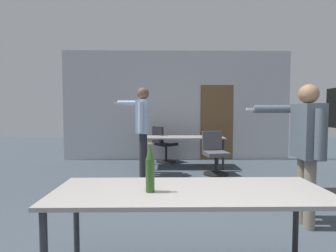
{
  "coord_description": "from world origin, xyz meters",
  "views": [
    {
      "loc": [
        -0.34,
        -1.5,
        1.32
      ],
      "look_at": [
        -0.28,
        2.59,
        1.1
      ],
      "focal_mm": 28.0,
      "sensor_mm": 36.0,
      "label": 1
    }
  ],
  "objects_px": {
    "office_chair_mid_tucked": "(164,145)",
    "person_right_polo": "(306,141)",
    "office_chair_far_right": "(215,154)",
    "person_center_tall": "(142,122)",
    "beer_bottle": "(150,169)"
  },
  "relations": [
    {
      "from": "person_right_polo",
      "to": "office_chair_far_right",
      "type": "xyz_separation_m",
      "value": [
        -0.55,
        2.57,
        -0.58
      ]
    },
    {
      "from": "office_chair_far_right",
      "to": "office_chair_mid_tucked",
      "type": "bearing_deg",
      "value": -58.24
    },
    {
      "from": "person_center_tall",
      "to": "office_chair_far_right",
      "type": "height_order",
      "value": "person_center_tall"
    },
    {
      "from": "beer_bottle",
      "to": "person_center_tall",
      "type": "bearing_deg",
      "value": 95.74
    },
    {
      "from": "beer_bottle",
      "to": "office_chair_far_right",
      "type": "bearing_deg",
      "value": 71.88
    },
    {
      "from": "office_chair_mid_tucked",
      "to": "person_right_polo",
      "type": "bearing_deg",
      "value": -11.34
    },
    {
      "from": "office_chair_far_right",
      "to": "office_chair_mid_tucked",
      "type": "relative_size",
      "value": 0.96
    },
    {
      "from": "office_chair_far_right",
      "to": "beer_bottle",
      "type": "bearing_deg",
      "value": 62.74
    },
    {
      "from": "person_right_polo",
      "to": "beer_bottle",
      "type": "bearing_deg",
      "value": 123.3
    },
    {
      "from": "person_right_polo",
      "to": "person_center_tall",
      "type": "relative_size",
      "value": 0.9
    },
    {
      "from": "person_right_polo",
      "to": "office_chair_mid_tucked",
      "type": "height_order",
      "value": "person_right_polo"
    },
    {
      "from": "office_chair_mid_tucked",
      "to": "beer_bottle",
      "type": "distance_m",
      "value": 4.89
    },
    {
      "from": "office_chair_far_right",
      "to": "beer_bottle",
      "type": "xyz_separation_m",
      "value": [
        -1.18,
        -3.61,
        0.49
      ]
    },
    {
      "from": "office_chair_far_right",
      "to": "office_chair_mid_tucked",
      "type": "height_order",
      "value": "office_chair_mid_tucked"
    },
    {
      "from": "person_center_tall",
      "to": "office_chair_mid_tucked",
      "type": "xyz_separation_m",
      "value": [
        0.43,
        1.41,
        -0.66
      ]
    }
  ]
}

